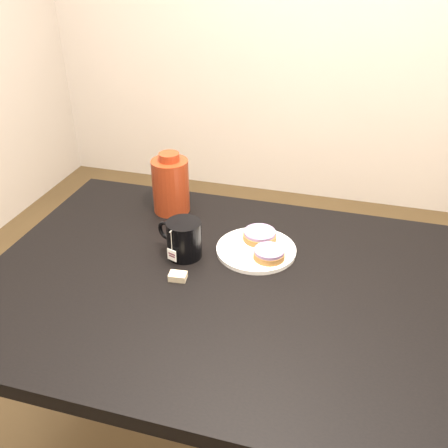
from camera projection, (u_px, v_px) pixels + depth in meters
The scene contains 7 objects.
table at pixel (250, 310), 1.31m from camera, with size 1.40×0.90×0.75m.
plate at pixel (256, 249), 1.40m from camera, with size 0.22×0.22×0.02m.
bagel_back at pixel (260, 235), 1.43m from camera, with size 0.12×0.12×0.03m.
bagel_front at pixel (269, 254), 1.35m from camera, with size 0.10×0.10×0.03m.
mug at pixel (184, 239), 1.36m from camera, with size 0.15×0.12×0.11m.
teabag_pouch at pixel (178, 276), 1.29m from camera, with size 0.04×0.03×0.02m, color #C6B793.
bagel_package at pixel (171, 185), 1.56m from camera, with size 0.12×0.12×0.20m.
Camera 1 is at (0.21, -0.99, 1.54)m, focal length 40.00 mm.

